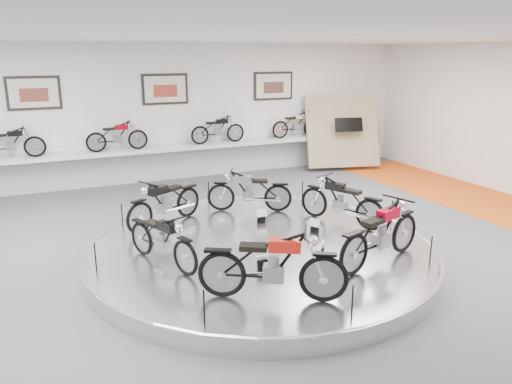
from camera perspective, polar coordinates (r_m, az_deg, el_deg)
name	(u,v)px	position (r m, az deg, el deg)	size (l,w,h in m)	color
floor	(269,265)	(9.16, 1.46, -8.35)	(16.00, 16.00, 0.00)	#4C4C4E
ceiling	(270,35)	(8.37, 1.66, 17.54)	(16.00, 16.00, 0.00)	white
wall_back	(166,113)	(15.07, -10.25, 8.85)	(16.00, 16.00, 0.00)	white
dado_band	(168,162)	(15.29, -9.97, 3.44)	(15.68, 0.04, 1.10)	#BCBCBA
display_platform	(262,252)	(9.35, 0.66, -6.83)	(6.40, 6.40, 0.30)	silver
platform_rim	(262,246)	(9.30, 0.66, -6.15)	(6.40, 6.40, 0.10)	#B2B2BA
shelf	(170,148)	(14.94, -9.78, 4.92)	(11.00, 0.55, 0.10)	silver
poster_left	(34,93)	(14.52, -24.06, 10.29)	(1.35, 0.06, 0.88)	beige
poster_center	(165,89)	(14.97, -10.34, 11.49)	(1.35, 0.06, 0.88)	beige
poster_right	(273,86)	(16.19, 2.01, 12.03)	(1.35, 0.06, 0.88)	beige
display_panel	(342,131)	(16.65, 9.83, 6.89)	(2.40, 0.12, 2.40)	#9B8665
shelf_bike_a	(11,145)	(14.42, -26.25, 4.83)	(1.22, 0.42, 0.73)	black
shelf_bike_b	(117,138)	(14.57, -15.59, 5.97)	(1.22, 0.42, 0.73)	#930114
shelf_bike_c	(218,131)	(15.30, -4.38, 6.94)	(1.22, 0.42, 0.73)	black
shelf_bike_d	(296,126)	(16.41, 4.59, 7.53)	(1.22, 0.42, 0.73)	silver
bike_a	(341,201)	(10.39, 9.72, -0.97)	(1.67, 0.59, 0.98)	black
bike_b	(249,191)	(11.05, -0.76, 0.15)	(1.60, 0.56, 0.94)	silver
bike_c	(165,202)	(10.32, -10.40, -1.11)	(1.68, 0.59, 0.99)	black
bike_d	(162,239)	(8.42, -10.68, -5.31)	(1.54, 0.54, 0.90)	black
bike_e	(272,265)	(7.11, 1.88, -8.32)	(1.82, 0.64, 1.07)	red
bike_f	(381,233)	(8.56, 14.10, -4.59)	(1.81, 0.64, 1.07)	#930114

